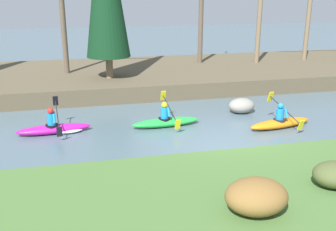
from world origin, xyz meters
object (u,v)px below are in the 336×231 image
Objects in this scene: kayaker_lead at (281,122)px; kayaker_middle at (166,121)px; boulder_midstream at (242,106)px; kayaker_trailing at (57,128)px.

kayaker_lead is 4.47m from kayaker_middle.
kayaker_middle is at bearing -164.51° from boulder_midstream.
kayaker_trailing is 2.42× the size of boulder_midstream.
kayaker_trailing reaches higher than boulder_midstream.
kayaker_trailing is at bearing -174.05° from boulder_midstream.
boulder_midstream is at bearing 11.27° from kayaker_middle.
boulder_midstream is (7.76, 0.81, 0.13)m from kayaker_trailing.
kayaker_lead and kayaker_middle have the same top height.
kayaker_middle is 1.00× the size of kayaker_trailing.
kayaker_lead is at bearing -18.85° from kayaker_middle.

